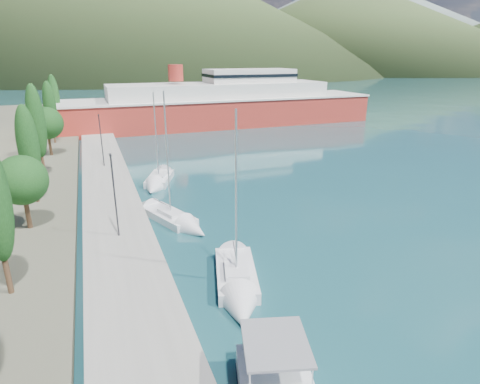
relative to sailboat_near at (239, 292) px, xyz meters
name	(u,v)px	position (x,y,z in m)	size (l,w,h in m)	color
ground	(121,100)	(3.12, 114.04, -0.31)	(1400.00, 1400.00, 0.00)	#1B4B53
quay	(110,195)	(-5.88, 20.04, 0.09)	(5.00, 88.00, 0.80)	gray
hills_far	(183,9)	(141.70, 612.78, 77.08)	(1480.00, 900.00, 180.00)	slate
hills_near	(202,14)	(101.16, 366.54, 48.87)	(1010.00, 520.00, 115.00)	#3A4D26
tree_row	(37,134)	(-12.16, 26.71, 5.34)	(4.17, 65.63, 10.02)	#47301E
lamp_posts	(115,196)	(-5.88, 8.75, 3.77)	(0.15, 44.15, 6.06)	#2D2D33
sailboat_near	(239,292)	(0.00, 0.00, 0.00)	(4.48, 8.39, 11.56)	silver
sailboat_mid	(182,223)	(-0.83, 11.15, -0.03)	(4.91, 8.25, 11.56)	silver
sailboat_far	(156,184)	(-1.02, 22.42, -0.01)	(4.83, 7.60, 10.68)	silver
ferry	(221,106)	(18.01, 58.42, 3.44)	(62.18, 13.62, 12.33)	#AC2D23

